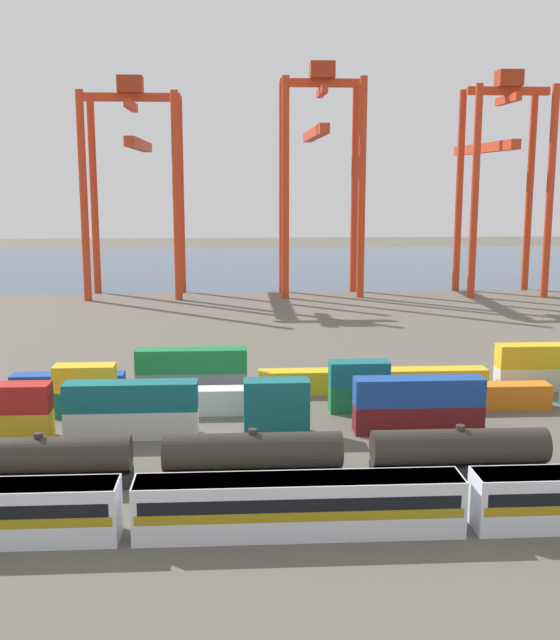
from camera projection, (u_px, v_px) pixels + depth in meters
The scene contains 26 objects.
ground_plane at pixel (225, 346), 110.15m from camera, with size 420.00×420.00×0.00m, color #5B564C.
harbour_water at pixel (229, 265), 215.83m from camera, with size 400.00×110.00×0.01m, color #384C60.
passenger_train at pixel (299, 503), 51.42m from camera, with size 67.42×3.14×3.90m.
freight_tank_row at pixel (253, 457), 60.44m from camera, with size 79.60×2.80×4.26m.
shipping_container_3 at pixel (132, 423), 71.04m from camera, with size 12.10×2.44×2.60m, color silver.
shipping_container_4 at pixel (131, 396), 70.57m from camera, with size 12.10×2.44×2.60m, color #146066.
shipping_container_5 at pixel (277, 421), 71.81m from camera, with size 6.04×2.44×2.60m, color #146066.
shipping_container_6 at pixel (276, 394), 71.34m from camera, with size 6.04×2.44×2.60m, color #146066.
shipping_container_7 at pixel (418, 418), 72.57m from camera, with size 12.10×2.44×2.60m, color maroon.
shipping_container_8 at pixel (419, 391), 72.11m from camera, with size 12.10×2.44×2.60m, color #1C4299.
shipping_container_10 at pixel (86, 403), 77.52m from camera, with size 6.04×2.44×2.60m, color #146066.
shipping_container_11 at pixel (85, 378), 77.06m from camera, with size 6.04×2.44×2.60m, color gold.
shipping_container_12 at pixel (224, 401), 78.32m from camera, with size 12.10×2.44×2.60m, color silver.
shipping_container_13 at pixel (359, 398), 79.12m from camera, with size 6.04×2.44×2.60m, color #197538.
shipping_container_14 at pixel (359, 374), 78.65m from camera, with size 6.04×2.44×2.60m, color #146066.
shipping_container_15 at pixel (491, 396), 79.91m from camera, with size 12.10×2.44×2.60m, color orange.
shipping_container_21 at pixel (68, 385), 84.14m from camera, with size 12.10×2.44×2.60m, color #1C4299.
shipping_container_22 at pixel (192, 383), 84.91m from camera, with size 12.10×2.44×2.60m, color slate.
shipping_container_23 at pixel (191, 360), 84.45m from camera, with size 12.10×2.44×2.60m, color #197538.
shipping_container_24 at pixel (313, 382), 85.69m from camera, with size 12.10×2.44×2.60m, color gold.
shipping_container_25 at pixel (432, 380), 86.46m from camera, with size 12.10×2.44×2.60m, color gold.
shipping_container_26 at pixel (549, 378), 87.23m from camera, with size 12.10×2.44×2.60m, color silver.
shipping_container_27 at pixel (551, 356), 86.77m from camera, with size 12.10×2.44×2.60m, color gold.
gantry_crane_west at pixel (134, 165), 155.53m from camera, with size 19.32×34.46×43.21m.
gantry_crane_central at pixel (320, 157), 157.85m from camera, with size 16.67×36.87×46.16m.
gantry_crane_east at pixel (499, 162), 160.74m from camera, with size 16.76×40.50×44.86m.
Camera 1 is at (1.55, -68.00, 23.31)m, focal length 43.46 mm.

